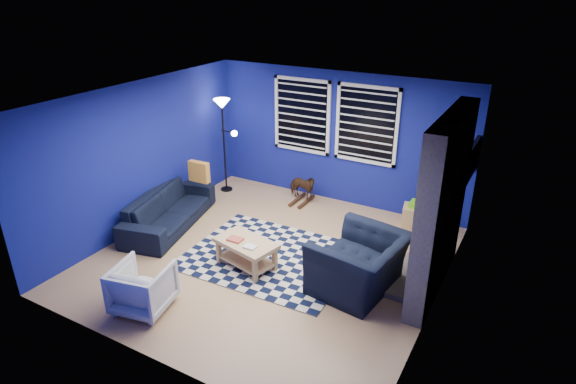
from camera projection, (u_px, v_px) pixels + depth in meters
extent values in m
plane|color=tan|center=(270.00, 258.00, 7.49)|extent=(5.00, 5.00, 0.00)
plane|color=white|center=(267.00, 99.00, 6.47)|extent=(5.00, 5.00, 0.00)
plane|color=navy|center=(338.00, 139.00, 8.97)|extent=(5.00, 0.00, 5.00)
plane|color=navy|center=(142.00, 156.00, 8.09)|extent=(0.00, 5.00, 5.00)
plane|color=navy|center=(444.00, 224.00, 5.86)|extent=(0.00, 5.00, 5.00)
cube|color=gray|center=(442.00, 206.00, 6.32)|extent=(0.26, 2.00, 2.50)
cube|color=black|center=(424.00, 262.00, 6.75)|extent=(0.04, 0.70, 0.60)
cube|color=gray|center=(412.00, 278.00, 6.93)|extent=(0.50, 1.20, 0.08)
cube|color=black|center=(302.00, 115.00, 9.14)|extent=(1.05, 0.02, 1.30)
cube|color=white|center=(302.00, 79.00, 8.86)|extent=(1.17, 0.05, 0.06)
cube|color=white|center=(302.00, 149.00, 9.41)|extent=(1.17, 0.05, 0.06)
cube|color=black|center=(367.00, 125.00, 8.56)|extent=(1.05, 0.02, 1.30)
cube|color=white|center=(369.00, 87.00, 8.28)|extent=(1.17, 0.05, 0.06)
cube|color=white|center=(364.00, 161.00, 8.83)|extent=(1.17, 0.05, 0.06)
cube|color=black|center=(471.00, 162.00, 7.42)|extent=(0.06, 1.00, 0.58)
cube|color=black|center=(469.00, 161.00, 7.43)|extent=(0.01, 0.92, 0.50)
cube|color=black|center=(270.00, 257.00, 7.52)|extent=(2.56, 2.07, 0.02)
imported|color=black|center=(169.00, 209.00, 8.36)|extent=(2.24, 1.29, 0.61)
imported|color=black|center=(359.00, 264.00, 6.61)|extent=(1.37, 1.23, 0.80)
imported|color=gray|center=(143.00, 287.00, 6.24)|extent=(0.82, 0.83, 0.64)
imported|color=#4E2F19|center=(302.00, 187.00, 9.22)|extent=(0.33, 0.63, 0.51)
cube|color=tan|center=(246.00, 243.00, 7.10)|extent=(1.02, 0.72, 0.06)
cube|color=tan|center=(247.00, 260.00, 7.22)|extent=(0.92, 0.62, 0.03)
cube|color=#B54733|center=(235.00, 239.00, 7.11)|extent=(0.25, 0.20, 0.03)
cube|color=silver|center=(250.00, 247.00, 6.92)|extent=(0.20, 0.17, 0.03)
cube|color=tan|center=(217.00, 255.00, 7.20)|extent=(0.07, 0.07, 0.37)
cube|color=tan|center=(261.00, 269.00, 6.86)|extent=(0.07, 0.07, 0.37)
cube|color=tan|center=(233.00, 243.00, 7.53)|extent=(0.07, 0.07, 0.37)
cube|color=tan|center=(276.00, 256.00, 7.18)|extent=(0.07, 0.07, 0.37)
cube|color=tan|center=(418.00, 219.00, 8.20)|extent=(0.60, 0.45, 0.45)
cube|color=black|center=(418.00, 219.00, 8.20)|extent=(0.52, 0.40, 0.36)
cube|color=#67C517|center=(420.00, 205.00, 8.09)|extent=(0.38, 0.32, 0.09)
cylinder|color=black|center=(227.00, 189.00, 9.90)|extent=(0.24, 0.24, 0.03)
cylinder|color=black|center=(224.00, 149.00, 9.54)|extent=(0.04, 0.04, 1.76)
cone|color=white|center=(222.00, 104.00, 9.17)|extent=(0.32, 0.32, 0.18)
sphere|color=white|center=(234.00, 133.00, 9.22)|extent=(0.12, 0.12, 0.12)
cube|color=#C3802D|center=(199.00, 172.00, 8.65)|extent=(0.40, 0.13, 0.38)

